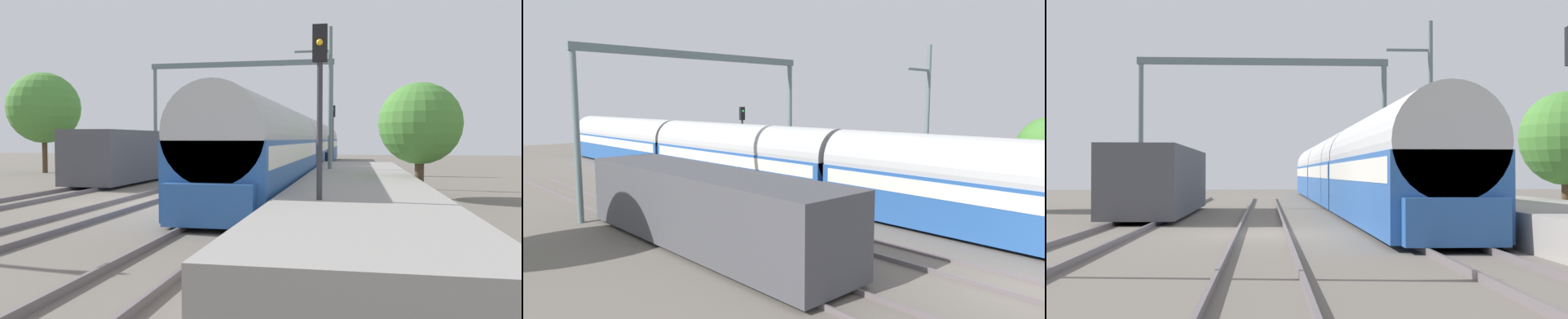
{
  "view_description": "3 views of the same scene",
  "coord_description": "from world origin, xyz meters",
  "views": [
    {
      "loc": [
        8.07,
        -17.65,
        2.4
      ],
      "look_at": [
        4.39,
        1.53,
        1.59
      ],
      "focal_mm": 34.17,
      "sensor_mm": 36.0,
      "label": 1
    },
    {
      "loc": [
        -13.78,
        -4.53,
        5.3
      ],
      "look_at": [
        0.1,
        10.39,
        2.84
      ],
      "focal_mm": 32.67,
      "sensor_mm": 36.0,
      "label": 2
    },
    {
      "loc": [
        0.11,
        -21.81,
        1.81
      ],
      "look_at": [
        2.19,
        14.83,
        2.5
      ],
      "focal_mm": 50.46,
      "sensor_mm": 36.0,
      "label": 3
    }
  ],
  "objects": [
    {
      "name": "catenary_gantry",
      "position": [
        0.0,
        16.65,
        5.68
      ],
      "size": [
        13.18,
        0.28,
        7.86
      ],
      "color": "slate",
      "rests_on": "ground"
    },
    {
      "name": "platform",
      "position": [
        8.21,
        2.0,
        0.45
      ],
      "size": [
        4.4,
        28.0,
        0.9
      ],
      "color": "gray",
      "rests_on": "ground"
    },
    {
      "name": "tree_east_background",
      "position": [
        10.59,
        3.13,
        3.02
      ],
      "size": [
        3.29,
        3.29,
        4.67
      ],
      "color": "#4C3826",
      "rests_on": "ground"
    },
    {
      "name": "passenger_train",
      "position": [
        4.39,
        19.0,
        1.97
      ],
      "size": [
        2.93,
        49.2,
        3.82
      ],
      "color": "#28569E",
      "rests_on": "ground"
    },
    {
      "name": "railway_signal_far",
      "position": [
        6.31,
        21.28,
        3.21
      ],
      "size": [
        0.36,
        0.3,
        5.0
      ],
      "color": "#2D2D33",
      "rests_on": "ground"
    },
    {
      "name": "ground",
      "position": [
        0.0,
        0.0,
        0.0
      ],
      "size": [
        120.0,
        120.0,
        0.0
      ],
      "primitive_type": "plane",
      "color": "#696159"
    },
    {
      "name": "catenary_pole_east_mid",
      "position": [
        6.74,
        7.49,
        4.15
      ],
      "size": [
        1.9,
        0.2,
        8.0
      ],
      "color": "slate",
      "rests_on": "ground"
    },
    {
      "name": "track_far_west",
      "position": [
        -4.39,
        0.0,
        0.08
      ],
      "size": [
        1.52,
        60.0,
        0.16
      ],
      "color": "#665D60",
      "rests_on": "ground"
    },
    {
      "name": "track_east",
      "position": [
        4.39,
        0.0,
        0.08
      ],
      "size": [
        1.52,
        60.0,
        0.16
      ],
      "color": "#665D60",
      "rests_on": "ground"
    },
    {
      "name": "freight_car",
      "position": [
        -4.39,
        9.82,
        1.47
      ],
      "size": [
        2.8,
        13.0,
        2.7
      ],
      "color": "#47474C",
      "rests_on": "ground"
    },
    {
      "name": "track_west",
      "position": [
        0.0,
        0.0,
        0.08
      ],
      "size": [
        1.52,
        60.0,
        0.16
      ],
      "color": "#665D60",
      "rests_on": "ground"
    },
    {
      "name": "person_crossing",
      "position": [
        6.2,
        16.89,
        1.03
      ],
      "size": [
        0.47,
        0.41,
        1.73
      ],
      "rotation": [
        0.0,
        0.0,
        3.69
      ],
      "color": "#313131",
      "rests_on": "ground"
    }
  ]
}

